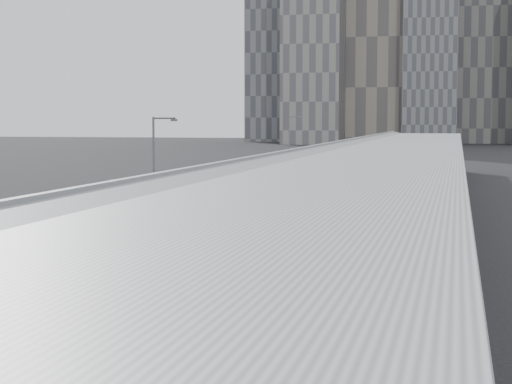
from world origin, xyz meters
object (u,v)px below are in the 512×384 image
(street_lamp_near, at_px, (156,169))
(suv, at_px, (317,169))
(bus_5, at_px, (317,187))
(street_lamp_far, at_px, (290,146))
(shipping_container, at_px, (301,170))
(bus_6, at_px, (325,178))
(bus_4, at_px, (291,198))
(bus_2, at_px, (221,229))
(bus_3, at_px, (261,209))
(bus_1, at_px, (145,262))

(street_lamp_near, bearing_deg, suv, 90.42)
(street_lamp_near, bearing_deg, bus_5, 78.62)
(street_lamp_far, xyz_separation_m, suv, (-0.48, 26.59, -4.88))
(suv, bearing_deg, shipping_container, -69.91)
(bus_5, bearing_deg, street_lamp_far, 113.70)
(street_lamp_far, bearing_deg, suv, 91.04)
(bus_6, bearing_deg, bus_4, -88.76)
(bus_2, distance_m, bus_5, 40.37)
(bus_3, distance_m, street_lamp_far, 47.09)
(bus_3, bearing_deg, bus_2, -92.59)
(bus_1, distance_m, bus_2, 14.40)
(bus_1, xyz_separation_m, street_lamp_far, (-6.58, 75.23, 4.10))
(bus_6, distance_m, street_lamp_near, 48.27)
(bus_3, height_order, street_lamp_near, street_lamp_near)
(bus_1, bearing_deg, street_lamp_near, 106.93)
(street_lamp_near, relative_size, shipping_container, 1.71)
(bus_2, distance_m, suv, 87.73)
(bus_6, distance_m, shipping_container, 20.03)
(bus_1, distance_m, street_lamp_far, 75.63)
(bus_1, relative_size, bus_2, 0.96)
(bus_1, height_order, street_lamp_near, street_lamp_near)
(bus_6, bearing_deg, bus_2, -89.80)
(bus_6, distance_m, suv, 35.15)
(bus_2, bearing_deg, suv, 92.73)
(bus_3, distance_m, suv, 73.39)
(shipping_container, relative_size, suv, 1.06)
(bus_4, height_order, bus_6, bus_6)
(bus_6, bearing_deg, bus_5, -85.84)
(street_lamp_far, relative_size, suv, 1.88)
(bus_1, relative_size, suv, 2.36)
(bus_1, distance_m, street_lamp_near, 20.99)
(bus_3, distance_m, bus_4, 10.99)
(street_lamp_near, relative_size, street_lamp_far, 0.97)
(bus_3, xyz_separation_m, street_lamp_far, (-6.43, 46.47, 4.09))
(bus_2, bearing_deg, street_lamp_near, 140.28)
(bus_2, xyz_separation_m, bus_5, (0.37, 40.37, -0.08))
(street_lamp_near, height_order, shipping_container, street_lamp_near)
(bus_1, height_order, shipping_container, bus_1)
(bus_2, distance_m, shipping_container, 72.20)
(bus_2, height_order, street_lamp_near, street_lamp_near)
(shipping_container, xyz_separation_m, suv, (-0.06, 15.59, -0.72))
(bus_2, bearing_deg, shipping_container, 93.72)
(bus_6, relative_size, suv, 2.57)
(street_lamp_far, bearing_deg, bus_4, -78.82)
(bus_2, distance_m, bus_3, 14.37)
(bus_5, xyz_separation_m, shipping_container, (-7.62, 31.46, -0.05))
(bus_1, relative_size, bus_6, 0.92)
(bus_2, xyz_separation_m, suv, (-7.31, 87.42, -0.85))
(bus_3, relative_size, shipping_container, 2.24)
(bus_4, distance_m, bus_5, 15.03)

